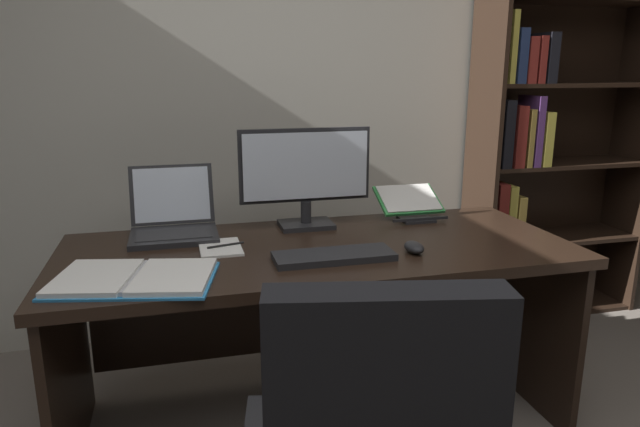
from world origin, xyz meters
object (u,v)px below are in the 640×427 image
desk (314,286)px  open_binder (134,278)px  pen (226,245)px  bookshelf (542,124)px  notepad (220,248)px  monitor (305,177)px  keyboard (334,256)px  laptop (173,222)px  computer_mouse (414,247)px  reading_stand_with_book (410,203)px

desk → open_binder: (-0.65, -0.30, 0.21)m
open_binder → pen: open_binder is taller
bookshelf → notepad: size_ratio=10.35×
monitor → keyboard: bearing=-90.0°
monitor → laptop: (-0.54, 0.01, -0.16)m
keyboard → computer_mouse: computer_mouse is taller
desk → keyboard: size_ratio=4.52×
keyboard → open_binder: bearing=-175.7°
bookshelf → notepad: bookshelf is taller
reading_stand_with_book → keyboard: bearing=-135.3°
laptop → pen: laptop is taller
monitor → computer_mouse: (0.30, -0.43, -0.19)m
bookshelf → monitor: (-1.44, -0.49, -0.13)m
desk → laptop: bearing=159.3°
laptop → notepad: 0.29m
notepad → monitor: bearing=30.5°
reading_stand_with_book → desk: bearing=-154.9°
desk → computer_mouse: (0.31, -0.25, 0.21)m
bookshelf → laptop: (-1.98, -0.48, -0.29)m
desk → pen: (-0.34, -0.03, 0.21)m
bookshelf → pen: size_ratio=15.53×
computer_mouse → notepad: bearing=162.3°
computer_mouse → open_binder: computer_mouse is taller
reading_stand_with_book → notepad: 0.90m
monitor → laptop: monitor is taller
desk → reading_stand_with_book: bearing=25.1°
desk → reading_stand_with_book: 0.61m
laptop → keyboard: size_ratio=0.81×
bookshelf → monitor: bearing=-161.2°
computer_mouse → desk: bearing=141.6°
bookshelf → notepad: (-1.82, -0.71, -0.34)m
keyboard → computer_mouse: (0.30, 0.00, 0.01)m
desk → notepad: size_ratio=9.03×
computer_mouse → reading_stand_with_book: reading_stand_with_book is taller
monitor → pen: (-0.35, -0.22, -0.20)m
bookshelf → open_binder: bookshelf is taller
monitor → reading_stand_with_book: size_ratio=1.96×
monitor → computer_mouse: monitor is taller
bookshelf → desk: bearing=-155.0°
reading_stand_with_book → notepad: bearing=-162.7°
keyboard → open_binder: same height
desk → monitor: (0.01, 0.19, 0.41)m
desk → keyboard: keyboard is taller
notepad → keyboard: bearing=-29.9°
desk → pen: pen is taller
bookshelf → notepad: 1.98m
monitor → keyboard: monitor is taller
computer_mouse → pen: computer_mouse is taller
bookshelf → monitor: bookshelf is taller
reading_stand_with_book → open_binder: reading_stand_with_book is taller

